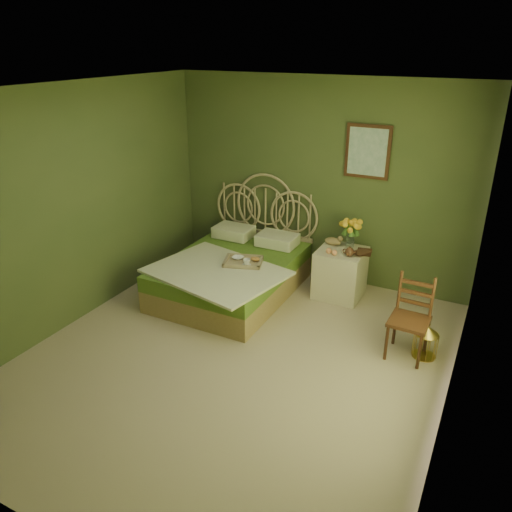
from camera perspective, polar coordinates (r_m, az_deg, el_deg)
The scene contains 14 objects.
floor at distance 5.18m, azimuth -2.45°, elevation -11.62°, with size 4.50×4.50×0.00m, color tan.
ceiling at distance 4.25m, azimuth -3.08°, elevation 18.37°, with size 4.50×4.50×0.00m, color silver.
wall_back at distance 6.50m, azimuth 7.24°, elevation 8.39°, with size 4.00×4.00×0.00m, color #515C30.
wall_left at distance 5.77m, azimuth -20.33°, elevation 5.11°, with size 4.50×4.50×0.00m, color #515C30.
wall_right at distance 4.03m, azimuth 22.83°, elevation -3.09°, with size 4.50×4.50×0.00m, color #515C30.
wall_art at distance 6.20m, azimuth 12.64°, elevation 11.56°, with size 0.54×0.04×0.64m.
bed at distance 6.32m, azimuth -2.58°, elevation -1.64°, with size 1.69×2.13×1.32m.
nightstand at distance 6.28m, azimuth 9.71°, elevation -1.38°, with size 0.56×0.56×1.04m.
chair at distance 5.25m, azimuth 17.34°, elevation -6.14°, with size 0.39×0.39×0.86m.
birdcage at distance 5.39m, azimuth 18.81°, elevation -9.24°, with size 0.24×0.24×0.36m.
book_lower at distance 6.14m, azimuth 11.44°, elevation 0.51°, with size 0.18×0.24×0.02m, color #381E0F.
book_upper at distance 6.14m, azimuth 11.46°, elevation 0.67°, with size 0.15×0.21×0.02m, color #472819.
cereal_bowl at distance 6.09m, azimuth -2.09°, elevation -0.22°, with size 0.14×0.14×0.03m, color white.
coffee_cup at distance 5.91m, azimuth -1.08°, elevation -0.72°, with size 0.09×0.09×0.08m, color white.
Camera 1 is at (2.12, -3.66, 2.99)m, focal length 35.00 mm.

